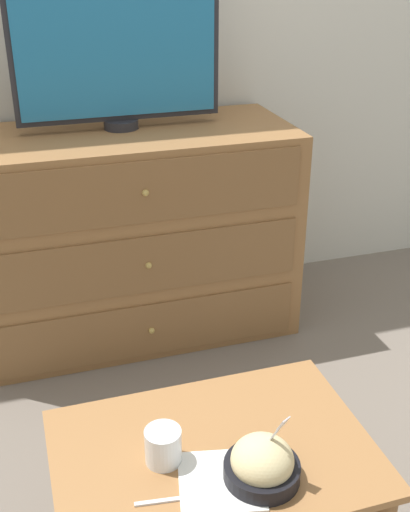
{
  "coord_description": "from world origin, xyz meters",
  "views": [
    {
      "loc": [
        -0.48,
        -2.63,
        1.49
      ],
      "look_at": [
        -0.06,
        -1.28,
        0.79
      ],
      "focal_mm": 45.0,
      "sensor_mm": 36.0,
      "label": 1
    }
  ],
  "objects": [
    {
      "name": "ground_plane",
      "position": [
        0.0,
        0.0,
        0.0
      ],
      "size": [
        12.0,
        12.0,
        0.0
      ],
      "primitive_type": "plane",
      "color": "#70665B"
    },
    {
      "name": "dresser",
      "position": [
        -0.06,
        -0.31,
        0.42
      ],
      "size": [
        1.26,
        0.57,
        0.84
      ],
      "color": "olive",
      "rests_on": "ground_plane"
    },
    {
      "name": "tv",
      "position": [
        -0.07,
        -0.26,
        1.11
      ],
      "size": [
        0.76,
        0.13,
        0.51
      ],
      "color": "#232328",
      "rests_on": "dresser"
    },
    {
      "name": "coffee_table",
      "position": [
        -0.12,
        -1.54,
        0.34
      ],
      "size": [
        0.75,
        0.52,
        0.41
      ],
      "color": "#9E6B3D",
      "rests_on": "ground_plane"
    },
    {
      "name": "takeout_bowl",
      "position": [
        -0.04,
        -1.66,
        0.45
      ],
      "size": [
        0.17,
        0.17,
        0.18
      ],
      "color": "black",
      "rests_on": "coffee_table"
    },
    {
      "name": "drink_cup",
      "position": [
        -0.24,
        -1.54,
        0.45
      ],
      "size": [
        0.08,
        0.08,
        0.09
      ],
      "color": "beige",
      "rests_on": "coffee_table"
    },
    {
      "name": "napkin",
      "position": [
        -0.13,
        -1.64,
        0.41
      ],
      "size": [
        0.22,
        0.22,
        0.0
      ],
      "color": "white",
      "rests_on": "coffee_table"
    },
    {
      "name": "knife",
      "position": [
        -0.25,
        -1.66,
        0.41
      ],
      "size": [
        0.16,
        0.03,
        0.01
      ],
      "color": "silver",
      "rests_on": "coffee_table"
    }
  ]
}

